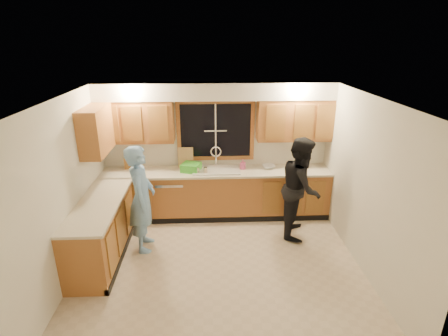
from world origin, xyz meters
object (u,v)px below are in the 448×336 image
object	(u,v)px
sink	(216,173)
woman	(301,187)
knife_block	(127,163)
bowl	(269,167)
dish_crate	(191,167)
man	(142,199)
dishwasher	(171,197)
stove	(90,252)
soap_bottle	(243,164)

from	to	relation	value
sink	woman	xyz separation A→B (m)	(1.40, -0.72, -0.00)
knife_block	bowl	distance (m)	2.64
knife_block	dish_crate	distance (m)	1.20
man	dish_crate	size ratio (longest dim) A/B	5.48
dishwasher	woman	world-z (taller)	woman
woman	bowl	distance (m)	0.90
man	woman	size ratio (longest dim) A/B	1.00
woman	dish_crate	bearing A→B (deg)	85.19
woman	knife_block	world-z (taller)	woman
stove	man	size ratio (longest dim) A/B	0.52
dishwasher	dish_crate	world-z (taller)	dish_crate
sink	soap_bottle	bearing A→B (deg)	5.89
man	bowl	size ratio (longest dim) A/B	7.28
woman	knife_block	bearing A→B (deg)	89.50
man	dish_crate	xyz separation A→B (m)	(0.73, 1.02, 0.13)
stove	knife_block	size ratio (longest dim) A/B	4.28
stove	woman	xyz separation A→B (m)	(3.20, 1.11, 0.41)
soap_bottle	man	bearing A→B (deg)	-147.10
bowl	soap_bottle	bearing A→B (deg)	-177.61
sink	woman	bearing A→B (deg)	-27.06
dishwasher	soap_bottle	size ratio (longest dim) A/B	4.35
woman	dish_crate	distance (m)	2.00
sink	knife_block	size ratio (longest dim) A/B	4.09
woman	man	bearing A→B (deg)	112.88
dishwasher	dish_crate	distance (m)	0.70
dish_crate	bowl	distance (m)	1.45
dishwasher	bowl	bearing A→B (deg)	2.69
sink	bowl	world-z (taller)	sink
woman	soap_bottle	distance (m)	1.20
man	dish_crate	world-z (taller)	man
man	stove	bearing A→B (deg)	139.05
dishwasher	sink	bearing A→B (deg)	0.99
dish_crate	woman	bearing A→B (deg)	-20.57
stove	man	world-z (taller)	man
sink	knife_block	xyz separation A→B (m)	(-1.65, 0.17, 0.16)
bowl	sink	bearing A→B (deg)	-175.84
knife_block	soap_bottle	distance (m)	2.15
dishwasher	knife_block	distance (m)	1.03
soap_bottle	dish_crate	bearing A→B (deg)	-175.93
sink	bowl	bearing A→B (deg)	4.16
man	knife_block	size ratio (longest dim) A/B	8.25
sink	dish_crate	size ratio (longest dim) A/B	2.72
dishwasher	bowl	distance (m)	1.91
man	dishwasher	bearing A→B (deg)	-21.48
dishwasher	man	distance (m)	1.17
knife_block	dishwasher	bearing A→B (deg)	-22.97
stove	bowl	bearing A→B (deg)	34.25
stove	man	distance (m)	1.08
knife_block	woman	bearing A→B (deg)	-25.99
soap_bottle	bowl	xyz separation A→B (m)	(0.49, 0.02, -0.06)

